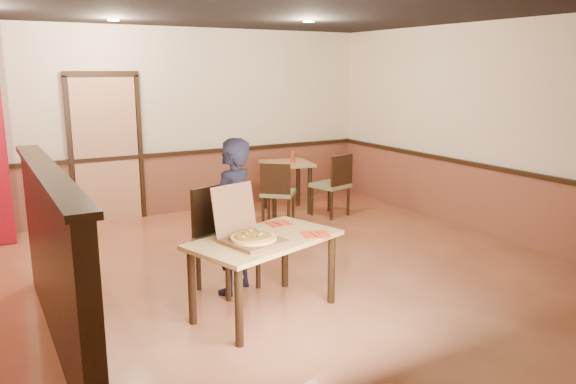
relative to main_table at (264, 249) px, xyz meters
name	(u,v)px	position (x,y,z in m)	size (l,w,h in m)	color
floor	(267,288)	(0.29, 0.51, -0.61)	(7.00, 7.00, 0.00)	#C4734C
ceiling	(265,1)	(0.29, 0.51, 2.19)	(7.00, 7.00, 0.00)	black
wall_back	(159,123)	(0.29, 4.01, 0.79)	(7.00, 7.00, 0.00)	beige
wall_right	(510,132)	(3.79, 0.51, 0.79)	(7.00, 7.00, 0.00)	beige
wainscot_back	(162,185)	(0.29, 3.98, -0.16)	(7.00, 0.04, 0.90)	brown
chair_rail_back	(161,155)	(0.29, 3.96, 0.31)	(7.00, 0.06, 0.06)	black
wainscot_right	(503,205)	(3.76, 0.51, -0.16)	(0.04, 7.00, 0.90)	brown
chair_rail_right	(505,170)	(3.74, 0.51, 0.31)	(0.06, 7.00, 0.06)	black
back_door	(106,150)	(-0.51, 3.97, 0.44)	(0.90, 0.06, 2.10)	tan
booth_partition	(55,257)	(-1.71, 0.31, 0.13)	(0.20, 3.10, 1.44)	black
spot_b	(113,20)	(-0.51, 3.01, 2.17)	(0.14, 0.14, 0.02)	#FFE0B2
spot_c	(309,21)	(1.69, 2.01, 2.17)	(0.14, 0.14, 0.02)	#FFE0B2
main_table	(264,249)	(0.00, 0.00, 0.00)	(1.51, 1.13, 0.72)	tan
diner_chair	(222,234)	(-0.09, 0.76, -0.04)	(0.66, 0.66, 1.04)	olive
side_chair_left	(277,191)	(1.53, 2.56, -0.12)	(0.63, 0.63, 0.91)	olive
side_chair_right	(334,182)	(2.49, 2.55, -0.09)	(0.58, 0.58, 0.95)	olive
side_table	(287,174)	(2.02, 3.17, -0.01)	(0.86, 0.86, 0.78)	tan
diner	(233,217)	(-0.04, 0.61, 0.16)	(0.57, 0.37, 1.55)	black
pizza_box	(250,235)	(-0.17, -0.05, 0.17)	(0.57, 0.63, 0.48)	brown
pizza	(254,238)	(-0.16, -0.10, 0.15)	(0.40, 0.40, 0.03)	#F9B75A
napkin_near	(316,234)	(0.45, -0.15, 0.11)	(0.30, 0.30, 0.01)	red
napkin_far	(279,223)	(0.33, 0.34, 0.11)	(0.22, 0.22, 0.01)	red
condiment	(293,157)	(2.09, 3.09, 0.25)	(0.07, 0.07, 0.16)	#98351B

